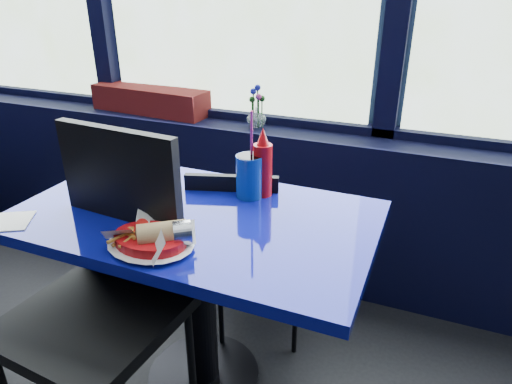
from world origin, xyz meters
name	(u,v)px	position (x,y,z in m)	size (l,w,h in m)	color
window_sill	(228,193)	(0.00, 2.87, 0.40)	(5.00, 0.26, 0.80)	black
near_table	(197,259)	(0.30, 2.00, 0.57)	(1.20, 0.70, 0.75)	black
chair_near_front	(107,277)	(0.12, 1.75, 0.61)	(0.51, 0.52, 1.06)	black
chair_near_back	(250,245)	(0.37, 2.31, 0.47)	(0.46, 0.46, 0.81)	black
planter_box	(150,100)	(-0.47, 2.89, 0.87)	(0.68, 0.17, 0.14)	maroon
flower_vase	(256,115)	(0.18, 2.85, 0.86)	(0.11, 0.12, 0.21)	silver
food_basket	(152,238)	(0.30, 1.77, 0.78)	(0.26, 0.26, 0.09)	#B30B10
ketchup_bottle	(263,166)	(0.46, 2.23, 0.86)	(0.07, 0.07, 0.25)	#B30B10
soda_cup	(250,175)	(0.42, 2.20, 0.83)	(0.10, 0.10, 0.33)	navy
napkin	(9,222)	(-0.22, 1.72, 0.75)	(0.13, 0.13, 0.00)	white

